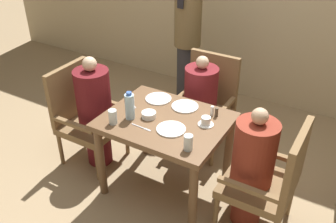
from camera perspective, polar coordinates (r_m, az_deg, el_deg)
ground_plane at (r=3.52m, az=-0.34°, el=-11.33°), size 16.00×16.00×0.00m
dining_table at (r=3.13m, az=-0.37°, el=-2.94°), size 1.01×0.81×0.74m
chair_left_side at (r=3.68m, az=-12.74°, el=-0.35°), size 0.53×0.53×0.97m
diner_in_left_chair at (r=3.55m, az=-11.05°, el=0.00°), size 0.32×0.32×1.12m
chair_far_side at (r=3.81m, az=5.91°, el=1.54°), size 0.53×0.53×0.97m
diner_in_far_chair at (r=3.67m, az=4.92°, el=1.03°), size 0.32×0.32×1.05m
chair_right_side at (r=2.94m, az=15.41°, el=-9.88°), size 0.53×0.53×0.97m
diner_in_right_chair at (r=2.94m, az=12.70°, el=-8.33°), size 0.32×0.32×1.07m
standing_host at (r=4.26m, az=3.00°, el=11.58°), size 0.30×0.34×1.76m
plate_main_left at (r=2.93m, az=0.47°, el=-2.70°), size 0.23×0.23×0.01m
plate_main_right at (r=3.23m, az=2.60°, el=0.79°), size 0.23×0.23×0.01m
plate_dessert_center at (r=3.35m, az=-1.47°, el=1.97°), size 0.23×0.23×0.01m
teacup_with_saucer at (r=2.99m, az=5.80°, el=-1.53°), size 0.13×0.13×0.07m
bowl_small at (r=3.08m, az=-2.94°, el=-0.50°), size 0.12×0.12×0.05m
water_bottle at (r=3.04m, az=-5.86°, el=0.82°), size 0.08×0.08×0.24m
glass_tall_near at (r=2.70m, az=3.10°, el=-4.75°), size 0.07×0.07×0.12m
glass_tall_mid at (r=3.01m, az=-8.41°, el=-0.82°), size 0.07×0.07×0.12m
salt_shaker at (r=3.12m, az=6.75°, el=0.11°), size 0.03×0.03×0.08m
pepper_shaker at (r=3.10m, az=7.40°, el=-0.11°), size 0.03×0.03×0.08m
fork_beside_plate at (r=3.27m, az=-5.51°, el=1.03°), size 0.15×0.10×0.00m
knife_beside_plate at (r=2.96m, az=-3.95°, el=-2.48°), size 0.18×0.02×0.00m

